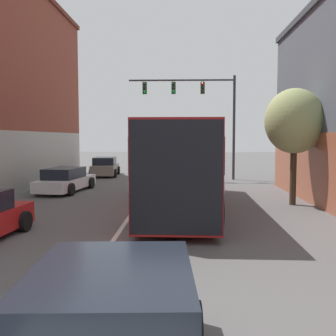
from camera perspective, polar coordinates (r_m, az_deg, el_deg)
lane_center_line at (r=15.71m, az=-4.92°, el=-6.02°), size 0.14×42.98×0.01m
bus at (r=16.00m, az=1.85°, el=1.02°), size 2.98×11.71×3.38m
parked_car_left_near at (r=21.41m, az=-14.64°, el=-1.72°), size 2.31×4.82×1.28m
parked_car_left_mid at (r=29.79m, az=-9.12°, el=0.15°), size 2.18×4.46×1.40m
traffic_signal_gantry at (r=26.93m, az=4.72°, el=9.35°), size 7.20×0.36×7.02m
street_tree_near at (r=17.38m, az=17.88°, el=6.42°), size 2.48×2.23×4.91m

